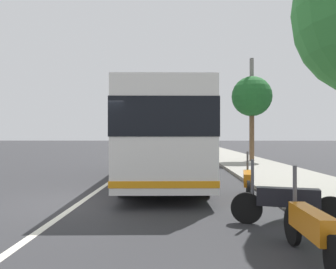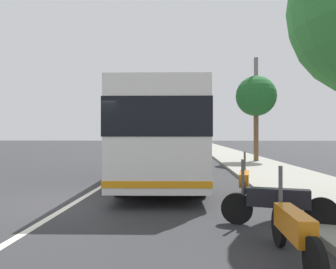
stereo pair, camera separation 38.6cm
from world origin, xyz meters
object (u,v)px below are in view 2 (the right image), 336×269
at_px(car_far_distant, 149,143).
at_px(roadside_tree_mid_block, 256,97).
at_px(motorcycle_by_tree, 277,203).
at_px(car_side_street, 179,146).
at_px(car_ahead_same_lane, 184,145).
at_px(motorcycle_nearest_curb, 293,230).
at_px(car_oncoming, 142,144).
at_px(utility_pole, 256,110).
at_px(motorcycle_far_end, 244,182).
at_px(coach_bus, 164,134).

height_order(car_far_distant, roadside_tree_mid_block, roadside_tree_mid_block).
bearing_deg(motorcycle_by_tree, car_side_street, -69.85).
xyz_separation_m(car_ahead_same_lane, roadside_tree_mid_block, (-16.54, -4.55, 3.45)).
height_order(car_far_distant, car_side_street, car_side_street).
relative_size(motorcycle_nearest_curb, car_ahead_same_lane, 0.46).
distance_m(motorcycle_by_tree, car_ahead_same_lane, 30.75).
bearing_deg(car_oncoming, utility_pole, 24.85).
xyz_separation_m(motorcycle_far_end, car_ahead_same_lane, (27.95, 1.75, 0.25)).
bearing_deg(car_ahead_same_lane, motorcycle_far_end, 179.32).
xyz_separation_m(motorcycle_far_end, car_far_distant, (37.98, 7.02, 0.21)).
distance_m(motorcycle_far_end, car_oncoming, 30.23).
height_order(motorcycle_far_end, car_ahead_same_lane, car_ahead_same_lane).
distance_m(car_ahead_same_lane, car_oncoming, 5.32).
xyz_separation_m(car_oncoming, utility_pole, (-17.86, -9.70, 2.63)).
bearing_deg(motorcycle_far_end, car_side_street, 17.29).
xyz_separation_m(motorcycle_far_end, utility_pole, (11.58, -2.84, 2.86)).
xyz_separation_m(motorcycle_far_end, car_side_street, (21.91, 2.21, 0.29)).
bearing_deg(car_oncoming, motorcycle_by_tree, 8.56).
bearing_deg(motorcycle_far_end, car_oncoming, 24.63).
bearing_deg(utility_pole, coach_bus, 146.36).
bearing_deg(car_side_street, coach_bus, 178.31).
height_order(coach_bus, roadside_tree_mid_block, roadside_tree_mid_block).
xyz_separation_m(car_ahead_same_lane, utility_pole, (-16.37, -4.59, 2.62)).
bearing_deg(motorcycle_by_tree, car_oncoming, -63.02).
xyz_separation_m(motorcycle_nearest_curb, car_far_distant, (42.44, 6.85, 0.22)).
height_order(car_side_street, utility_pole, utility_pole).
xyz_separation_m(motorcycle_nearest_curb, motorcycle_by_tree, (1.71, -0.27, 0.01)).
xyz_separation_m(motorcycle_by_tree, car_oncoming, (32.18, 6.97, 0.24)).
bearing_deg(utility_pole, car_far_distant, 20.48).
bearing_deg(motorcycle_by_tree, car_far_distant, -65.30).
xyz_separation_m(car_far_distant, car_side_street, (-16.07, -4.81, 0.07)).
height_order(motorcycle_nearest_curb, car_oncoming, car_oncoming).
distance_m(motorcycle_nearest_curb, car_ahead_same_lane, 32.44).
bearing_deg(motorcycle_by_tree, utility_pole, -86.04).
bearing_deg(utility_pole, motorcycle_far_end, 166.21).
xyz_separation_m(motorcycle_nearest_curb, roadside_tree_mid_block, (15.86, -2.97, 3.71)).
bearing_deg(utility_pole, motorcycle_by_tree, 169.19).
relative_size(coach_bus, car_side_street, 2.52).
bearing_deg(roadside_tree_mid_block, coach_bus, 145.99).
distance_m(car_ahead_same_lane, roadside_tree_mid_block, 17.50).
height_order(coach_bus, utility_pole, utility_pole).
height_order(motorcycle_nearest_curb, motorcycle_far_end, same).
distance_m(car_side_street, utility_pole, 11.78).
distance_m(motorcycle_by_tree, car_oncoming, 32.93).
bearing_deg(coach_bus, roadside_tree_mid_block, -36.20).
bearing_deg(car_ahead_same_lane, utility_pole, -168.60).
distance_m(coach_bus, motorcycle_nearest_curb, 8.51).
height_order(motorcycle_by_tree, car_ahead_same_lane, car_ahead_same_lane).
bearing_deg(coach_bus, car_oncoming, 7.52).
bearing_deg(coach_bus, car_ahead_same_lane, -3.83).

